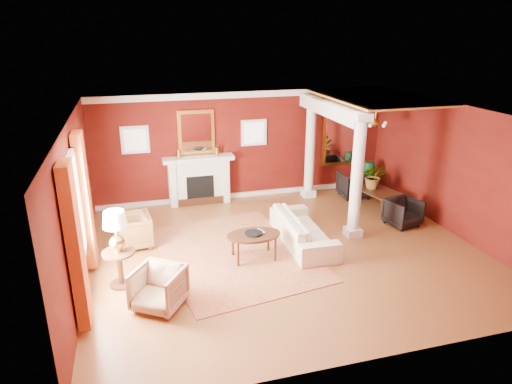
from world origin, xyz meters
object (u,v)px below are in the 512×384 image
object	(u,v)px
armchair_leopard	(132,229)
dining_table	(376,193)
sofa	(303,225)
coffee_table	(254,236)
armchair_stripe	(158,286)
side_table	(117,237)

from	to	relation	value
armchair_leopard	dining_table	xyz separation A→B (m)	(6.20, 0.69, -0.01)
sofa	coffee_table	size ratio (longest dim) A/B	2.05
armchair_leopard	coffee_table	distance (m)	2.67
armchair_leopard	coffee_table	xyz separation A→B (m)	(2.36, -1.24, 0.11)
sofa	armchair_stripe	size ratio (longest dim) A/B	2.85
side_table	dining_table	xyz separation A→B (m)	(6.45, 2.26, -0.59)
sofa	armchair_stripe	bearing A→B (deg)	118.19
sofa	dining_table	distance (m)	3.04
armchair_leopard	dining_table	size ratio (longest dim) A/B	0.57
sofa	armchair_leopard	xyz separation A→B (m)	(-3.58, 0.85, -0.04)
sofa	side_table	bearing A→B (deg)	102.06
dining_table	armchair_leopard	bearing A→B (deg)	84.12
sofa	side_table	world-z (taller)	side_table
armchair_stripe	side_table	xyz separation A→B (m)	(-0.62, 0.90, 0.58)
dining_table	side_table	bearing A→B (deg)	97.07
side_table	coffee_table	bearing A→B (deg)	7.26
sofa	armchair_leopard	bearing A→B (deg)	78.09
sofa	side_table	size ratio (longest dim) A/B	1.54
armchair_stripe	dining_table	size ratio (longest dim) A/B	0.56
armchair_leopard	dining_table	bearing A→B (deg)	91.06
armchair_stripe	dining_table	xyz separation A→B (m)	(5.83, 3.16, -0.00)
armchair_stripe	armchair_leopard	bearing A→B (deg)	132.51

